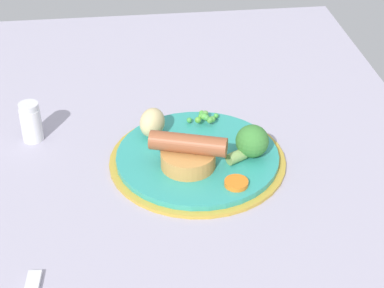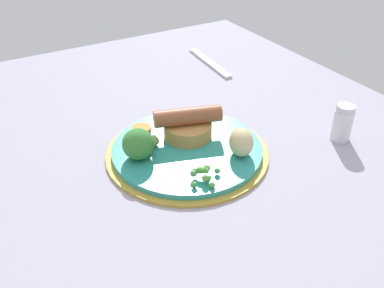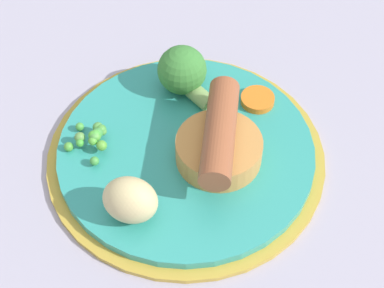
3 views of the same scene
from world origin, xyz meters
The scene contains 8 objects.
dining_table centered at (0.00, 0.00, 1.50)cm, with size 110.00×80.00×3.00cm, color #9E99AD.
dinner_plate centered at (-0.56, -4.06, 3.57)cm, with size 25.72×25.72×1.40cm.
sausage_pudding centered at (-3.23, -2.38, 6.52)cm, with size 7.75×11.10×5.11cm.
pea_pile centered at (7.64, -6.22, 5.48)cm, with size 4.08×5.17×1.89cm.
broccoli_floret_near centered at (-1.83, -11.60, 6.70)cm, with size 5.15×6.47×4.80cm.
potato_chunk_0 centered at (5.28, 2.03, 6.60)cm, with size 4.65×3.63×4.40cm, color #CCB77F.
carrot_slice_3 centered at (-8.50, -8.33, 4.75)cm, with size 3.27×3.27×0.70cm, color orange.
salt_shaker centered at (8.40, 20.23, 6.11)cm, with size 3.17×3.17×6.31cm.
Camera 1 is at (-76.00, 5.90, 57.78)cm, focal length 60.00 mm.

